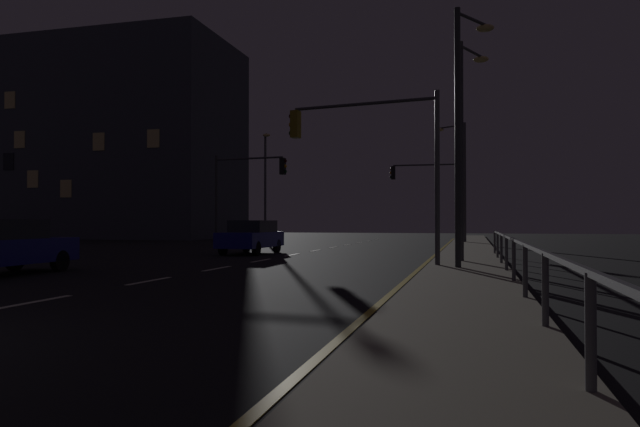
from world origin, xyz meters
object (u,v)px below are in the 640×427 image
(car, at_px, (0,246))
(traffic_light_near_left, at_px, (369,143))
(car_oncoming, at_px, (252,236))
(street_lamp_across_street, at_px, (265,178))
(street_lamp_corner, at_px, (460,171))
(traffic_light_far_right, at_px, (428,184))
(street_lamp_far_end, at_px, (465,130))
(street_lamp_median, at_px, (463,114))
(building_distant, at_px, (122,142))
(traffic_light_mid_left, at_px, (246,181))

(car, bearing_deg, traffic_light_near_left, 30.32)
(car_oncoming, distance_m, street_lamp_across_street, 17.16)
(traffic_light_near_left, relative_size, street_lamp_corner, 0.68)
(car_oncoming, relative_size, street_lamp_corner, 0.54)
(car, relative_size, car_oncoming, 1.01)
(car, bearing_deg, traffic_light_far_right, 70.86)
(street_lamp_far_end, bearing_deg, car_oncoming, 155.96)
(street_lamp_median, height_order, building_distant, building_distant)
(traffic_light_far_right, bearing_deg, street_lamp_far_end, -82.18)
(car_oncoming, distance_m, traffic_light_mid_left, 7.18)
(car_oncoming, xyz_separation_m, traffic_light_far_right, (7.03, 16.05, 3.35))
(car, relative_size, street_lamp_median, 0.57)
(traffic_light_near_left, height_order, traffic_light_far_right, traffic_light_far_right)
(car_oncoming, relative_size, traffic_light_near_left, 0.79)
(traffic_light_near_left, xyz_separation_m, street_lamp_corner, (2.53, 21.93, 0.90))
(car_oncoming, height_order, street_lamp_median, street_lamp_median)
(car, relative_size, traffic_light_mid_left, 0.82)
(building_distant, bearing_deg, street_lamp_corner, -13.33)
(car_oncoming, xyz_separation_m, street_lamp_median, (9.82, -7.52, 3.97))
(car, bearing_deg, street_lamp_median, 20.19)
(car, height_order, street_lamp_far_end, street_lamp_far_end)
(car, xyz_separation_m, car_oncoming, (2.76, 12.15, 0.00))
(street_lamp_corner, distance_m, street_lamp_across_street, 14.44)
(traffic_light_far_right, xyz_separation_m, street_lamp_far_end, (2.81, -20.44, 0.59))
(street_lamp_far_end, distance_m, street_lamp_corner, 19.74)
(traffic_light_near_left, bearing_deg, traffic_light_far_right, 89.32)
(traffic_light_far_right, relative_size, street_lamp_far_end, 0.73)
(street_lamp_median, bearing_deg, street_lamp_across_street, 122.60)
(traffic_light_mid_left, distance_m, street_lamp_median, 18.38)
(traffic_light_far_right, height_order, street_lamp_far_end, street_lamp_far_end)
(street_lamp_corner, xyz_separation_m, street_lamp_across_street, (-14.43, 0.52, -0.18))
(street_lamp_corner, relative_size, building_distant, 0.39)
(traffic_light_far_right, xyz_separation_m, street_lamp_corner, (2.25, -0.70, 0.86))
(street_lamp_far_end, height_order, street_lamp_corner, street_lamp_corner)
(traffic_light_mid_left, height_order, traffic_light_far_right, traffic_light_far_right)
(traffic_light_near_left, distance_m, street_lamp_corner, 22.09)
(street_lamp_far_end, distance_m, street_lamp_median, 3.14)
(traffic_light_near_left, relative_size, street_lamp_across_street, 0.68)
(street_lamp_corner, bearing_deg, traffic_light_mid_left, -141.75)
(traffic_light_mid_left, relative_size, street_lamp_corner, 0.67)
(traffic_light_far_right, distance_m, street_lamp_far_end, 20.64)
(street_lamp_far_end, xyz_separation_m, street_lamp_median, (-0.02, -3.14, 0.03))
(traffic_light_near_left, bearing_deg, car, -149.68)
(street_lamp_corner, bearing_deg, building_distant, 166.67)
(building_distant, bearing_deg, car, -60.98)
(traffic_light_near_left, relative_size, traffic_light_far_right, 0.98)
(traffic_light_near_left, distance_m, street_lamp_across_street, 25.42)
(street_lamp_corner, distance_m, street_lamp_median, 22.88)
(car_oncoming, bearing_deg, street_lamp_corner, 58.83)
(car_oncoming, distance_m, street_lamp_median, 12.99)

